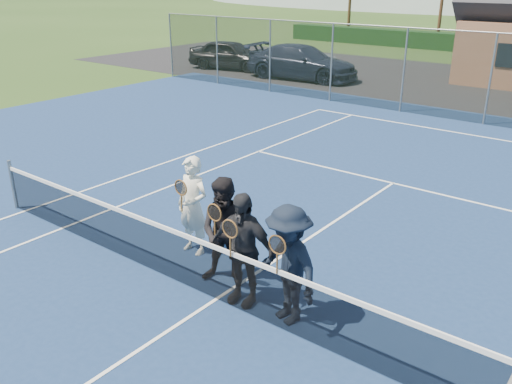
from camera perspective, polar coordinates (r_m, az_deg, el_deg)
court_surface at (r=8.61m, az=-4.16°, el=-11.26°), size 30.00×30.00×0.02m
tarmac_carpark at (r=27.23m, az=18.60°, el=10.83°), size 40.00×12.00×0.01m
car_a at (r=29.74m, az=-2.70°, el=14.25°), size 4.77×2.72×1.53m
car_b at (r=29.37m, az=4.67°, el=13.84°), size 4.04×2.44×1.26m
car_c at (r=26.88m, az=4.87°, el=13.46°), size 5.70×2.72×1.60m
court_markings at (r=8.61m, az=-4.16°, el=-11.18°), size 11.03×23.83×0.01m
tennis_net at (r=8.34m, az=-4.26°, el=-8.21°), size 11.68×0.08×1.10m
perimeter_fence at (r=19.68m, az=23.43°, el=10.82°), size 30.07×0.07×3.02m
player_a at (r=9.63m, az=-6.66°, el=-1.45°), size 0.66×0.50×1.80m
player_b at (r=8.63m, az=-3.12°, el=-4.20°), size 1.08×0.99×1.80m
player_c at (r=8.11m, az=-1.46°, el=-5.98°), size 1.10×0.57×1.80m
player_d at (r=7.69m, az=3.40°, el=-7.67°), size 1.32×1.01×1.80m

